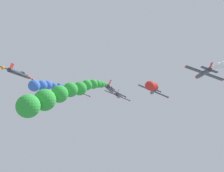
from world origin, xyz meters
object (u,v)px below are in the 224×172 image
(airplane_lead, at_px, (118,95))
(airplane_left_inner, at_px, (76,91))
(airplane_trailing, at_px, (204,73))
(airplane_left_outer, at_px, (110,89))
(airplane_right_outer, at_px, (19,73))
(airplane_right_inner, at_px, (153,91))

(airplane_lead, distance_m, airplane_left_inner, 16.55)
(airplane_trailing, bearing_deg, airplane_left_outer, 179.59)
(airplane_left_inner, relative_size, airplane_trailing, 1.00)
(airplane_left_outer, bearing_deg, airplane_trailing, -0.41)
(airplane_lead, distance_m, airplane_right_outer, 33.77)
(airplane_lead, bearing_deg, airplane_right_outer, -134.94)
(airplane_left_inner, height_order, airplane_right_inner, airplane_right_inner)
(airplane_left_inner, distance_m, airplane_trailing, 35.83)
(airplane_right_inner, bearing_deg, airplane_lead, 137.16)
(airplane_right_outer, bearing_deg, airplane_left_inner, 45.19)
(airplane_lead, xyz_separation_m, airplane_right_inner, (11.28, -10.46, 0.35))
(airplane_right_outer, bearing_deg, airplane_left_outer, 5.62)
(airplane_right_inner, bearing_deg, airplane_right_outer, -159.19)
(airplane_right_outer, distance_m, airplane_trailing, 46.32)
(airplane_lead, height_order, airplane_right_outer, airplane_right_outer)
(airplane_left_inner, xyz_separation_m, airplane_right_outer, (-11.99, -12.07, 3.34))
(airplane_right_outer, xyz_separation_m, airplane_trailing, (46.28, 2.10, -0.29))
(airplane_left_inner, xyz_separation_m, airplane_trailing, (34.28, -9.97, 3.05))
(airplane_lead, xyz_separation_m, airplane_left_outer, (-0.67, -21.49, -0.05))
(airplane_right_inner, relative_size, airplane_left_outer, 1.00)
(airplane_right_inner, relative_size, airplane_trailing, 1.00)
(airplane_lead, height_order, airplane_trailing, airplane_trailing)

